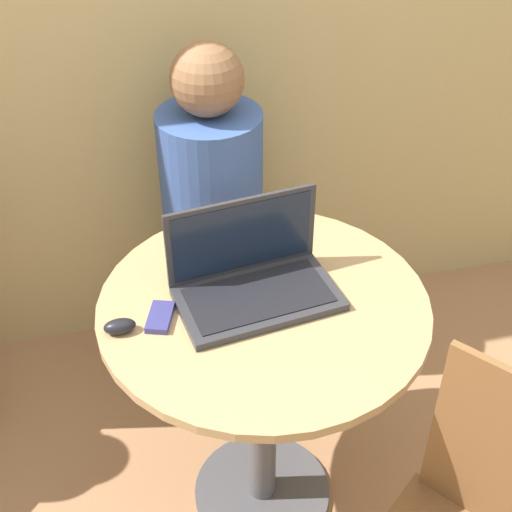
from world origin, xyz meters
name	(u,v)px	position (x,y,z in m)	size (l,w,h in m)	color
ground_plane	(262,492)	(0.00, 0.00, 0.00)	(12.00, 12.00, 0.00)	#9E704C
round_table	(263,358)	(0.00, 0.00, 0.58)	(0.80, 0.80, 0.77)	#4C4C51
laptop	(253,277)	(-0.02, 0.04, 0.82)	(0.40, 0.27, 0.23)	#2D2D33
cell_phone	(160,317)	(-0.25, -0.01, 0.78)	(0.08, 0.11, 0.02)	navy
computer_mouse	(120,326)	(-0.34, -0.02, 0.79)	(0.07, 0.04, 0.03)	black
person_seated	(214,233)	(0.00, 0.69, 0.49)	(0.38, 0.52, 1.17)	#4C4742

